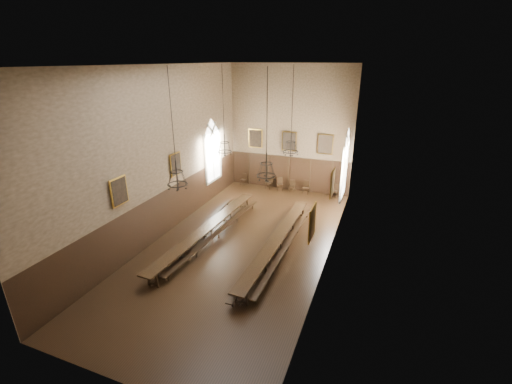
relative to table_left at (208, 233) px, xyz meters
The scene contains 32 objects.
floor 1.95m from the table_left, ahead, with size 9.00×18.00×0.02m, color black.
ceiling 8.82m from the table_left, ahead, with size 9.00×18.00×0.02m, color black.
wall_back 10.18m from the table_left, 78.19° to the left, with size 9.00×0.02×9.00m, color #8C7156.
wall_front 9.98m from the table_left, 77.90° to the right, with size 9.00×0.02×9.00m, color #8C7156.
wall_left 4.86m from the table_left, behind, with size 0.02×18.00×9.00m, color #8C7156.
wall_right 7.62m from the table_left, ahead, with size 0.02×18.00×9.00m, color #8C7156.
wainscot_panelling 2.09m from the table_left, ahead, with size 9.00×18.00×2.50m, color black, non-canonical shape.
table_left is the anchor object (origin of this frame).
table_right 3.87m from the table_left, ahead, with size 0.84×9.85×0.77m.
bench_left_outer 0.75m from the table_left, 157.26° to the left, with size 0.81×9.08×0.41m.
bench_left_inner 0.59m from the table_left, 31.30° to the left, with size 0.93×9.39×0.42m.
bench_right_inner 3.39m from the table_left, ahead, with size 0.60×9.87×0.44m.
bench_right_outer 4.38m from the table_left, ahead, with size 0.38×9.42×0.42m.
chair_0 8.86m from the table_left, 100.46° to the left, with size 0.46×0.46×0.89m.
chair_2 8.67m from the table_left, 86.53° to the left, with size 0.53×0.53×1.01m.
chair_3 8.71m from the table_left, 80.62° to the left, with size 0.56×0.56×0.99m.
chair_4 9.00m from the table_left, 74.88° to the left, with size 0.44×0.44×0.86m.
chair_5 9.30m from the table_left, 68.57° to the left, with size 0.44×0.44×0.97m.
chair_7 10.19m from the table_left, 57.45° to the left, with size 0.49×0.49×1.02m.
chandelier_back_left 4.90m from the table_left, 89.53° to the left, with size 0.80×0.80×4.77m.
chandelier_back_right 6.51m from the table_left, 39.48° to the left, with size 0.82×0.82×4.60m.
chandelier_front_left 4.44m from the table_left, 94.54° to the right, with size 0.92×0.92×5.23m.
chandelier_front_right 6.76m from the table_left, 29.42° to the right, with size 0.76×0.76×4.23m.
portrait_back_0 9.60m from the table_left, 94.40° to the left, with size 1.10×0.12×1.40m.
portrait_back_1 9.77m from the table_left, 78.02° to the left, with size 1.10×0.12×1.40m.
portrait_back_2 10.59m from the table_left, 63.37° to the left, with size 1.10×0.12×1.40m.
portrait_left_0 4.27m from the table_left, 155.82° to the left, with size 0.12×1.00×1.30m.
portrait_left_1 5.34m from the table_left, 126.11° to the right, with size 0.12×1.00×1.30m.
portrait_right_0 7.19m from the table_left, 10.01° to the left, with size 0.12×1.00×1.30m.
portrait_right_1 7.87m from the table_left, 28.33° to the right, with size 0.12×1.00×1.30m.
window_right 8.98m from the table_left, 41.52° to the left, with size 0.20×2.20×4.60m, color white, non-canonical shape.
window_left 6.85m from the table_left, 114.21° to the left, with size 0.20×2.20×4.60m, color white, non-canonical shape.
Camera 1 is at (6.46, -14.62, 9.23)m, focal length 24.00 mm.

